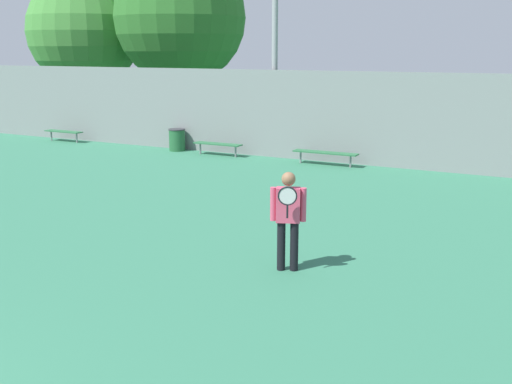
% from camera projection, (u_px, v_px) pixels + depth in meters
% --- Properties ---
extents(tennis_player, '(0.56, 0.49, 1.69)m').
position_uv_depth(tennis_player, '(288.00, 215.00, 9.88)').
color(tennis_player, black).
rests_on(tennis_player, ground_plane).
extents(bench_courtside_near, '(1.79, 0.40, 0.43)m').
position_uv_depth(bench_courtside_near, '(218.00, 144.00, 20.94)').
color(bench_courtside_near, '#28663D').
rests_on(bench_courtside_near, ground_plane).
extents(bench_courtside_far, '(1.71, 0.40, 0.43)m').
position_uv_depth(bench_courtside_far, '(64.00, 132.00, 24.12)').
color(bench_courtside_far, '#28663D').
rests_on(bench_courtside_far, ground_plane).
extents(bench_adjacent_court, '(2.13, 0.40, 0.43)m').
position_uv_depth(bench_adjacent_court, '(325.00, 153.00, 19.17)').
color(bench_adjacent_court, '#28663D').
rests_on(bench_adjacent_court, ground_plane).
extents(trash_bin, '(0.61, 0.61, 0.81)m').
position_uv_depth(trash_bin, '(177.00, 140.00, 21.95)').
color(trash_bin, '#235B33').
rests_on(trash_bin, ground_plane).
extents(back_fence, '(34.14, 0.06, 2.97)m').
position_uv_depth(back_fence, '(343.00, 118.00, 19.31)').
color(back_fence, gray).
rests_on(back_fence, ground_plane).
extents(tree_green_tall, '(5.80, 5.80, 7.44)m').
position_uv_depth(tree_green_tall, '(84.00, 32.00, 30.85)').
color(tree_green_tall, brown).
rests_on(tree_green_tall, ground_plane).
extents(tree_green_broad, '(6.27, 6.27, 8.26)m').
position_uv_depth(tree_green_broad, '(180.00, 18.00, 28.50)').
color(tree_green_broad, brown).
rests_on(tree_green_broad, ground_plane).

